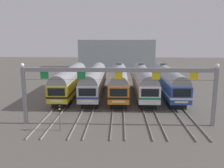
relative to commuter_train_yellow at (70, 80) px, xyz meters
name	(u,v)px	position (x,y,z in m)	size (l,w,h in m)	color
ground_plane	(119,96)	(8.16, 0.01, -2.69)	(160.00, 160.00, 0.00)	#5B564F
track_bed	(119,79)	(8.16, 17.01, -2.61)	(17.83, 70.00, 0.15)	gray
commuter_train_yellow	(70,80)	(0.00, 0.00, 0.00)	(2.88, 18.06, 4.77)	gold
commuter_train_silver	(94,80)	(4.08, 0.00, 0.00)	(2.88, 18.06, 4.77)	silver
commuter_train_orange	(119,80)	(8.16, 0.00, 0.00)	(2.88, 18.06, 5.05)	orange
commuter_train_white	(143,81)	(12.25, 0.00, 0.00)	(2.88, 18.06, 5.05)	white
commuter_train_blue	(168,81)	(16.33, 0.00, 0.00)	(2.88, 18.06, 5.05)	#284C9E
catenary_gantry	(118,79)	(8.16, -13.49, 2.56)	(21.57, 0.44, 6.97)	gray
yard_signal_mast	(60,113)	(2.04, -15.45, -0.76)	(0.28, 0.35, 2.75)	#59595E
maintenance_building	(117,54)	(7.30, 36.96, 1.86)	(22.98, 10.00, 9.10)	#9EB2B7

